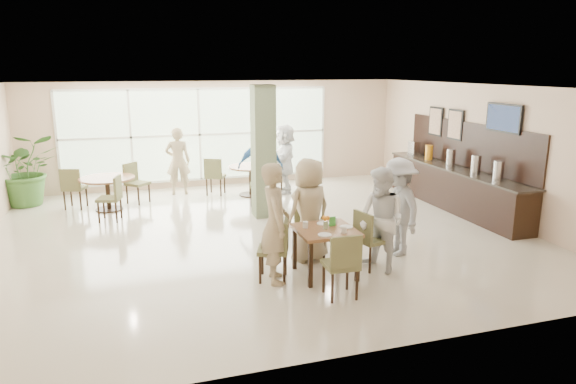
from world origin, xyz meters
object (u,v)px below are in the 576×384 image
object	(u,v)px
teen_right	(381,220)
teen_left	(275,223)
potted_plant	(26,170)
adult_a	(261,167)
adult_standing	(178,161)
teen_far	(309,210)
round_table_right	(251,173)
teen_standing	(398,207)
adult_b	(285,158)
round_table_left	(107,184)
main_table	(325,235)
buffet_counter	(455,185)

from	to	relation	value
teen_right	teen_left	bearing A→B (deg)	-112.08
potted_plant	adult_a	world-z (taller)	adult_a
potted_plant	adult_standing	size ratio (longest dim) A/B	0.98
teen_left	teen_far	distance (m)	1.03
round_table_right	potted_plant	size ratio (longest dim) A/B	0.66
potted_plant	teen_standing	bearing A→B (deg)	-39.59
round_table_right	teen_standing	xyz separation A→B (m)	(1.43, -4.84, 0.26)
adult_b	teen_far	bearing A→B (deg)	4.17
adult_standing	round_table_left	bearing A→B (deg)	38.58
teen_standing	adult_a	distance (m)	4.13
potted_plant	teen_left	xyz separation A→B (m)	(4.31, -5.96, 0.07)
main_table	teen_right	distance (m)	0.92
buffet_counter	potted_plant	distance (m)	9.87
round_table_right	adult_b	world-z (taller)	adult_b
teen_standing	round_table_left	bearing A→B (deg)	-135.04
round_table_left	adult_standing	size ratio (longest dim) A/B	0.71
adult_b	main_table	bearing A→B (deg)	5.90
round_table_left	round_table_right	distance (m)	3.41
buffet_counter	teen_right	bearing A→B (deg)	-139.46
adult_standing	adult_b	bearing A→B (deg)	174.51
teen_right	adult_b	size ratio (longest dim) A/B	0.94
round_table_right	main_table	bearing A→B (deg)	-90.91
teen_standing	main_table	bearing A→B (deg)	-74.05
adult_b	adult_standing	size ratio (longest dim) A/B	1.03
main_table	adult_standing	xyz separation A→B (m)	(-1.63, 5.99, 0.20)
main_table	teen_left	size ratio (longest dim) A/B	0.49
round_table_right	teen_standing	bearing A→B (deg)	-73.51
potted_plant	adult_b	xyz separation A→B (m)	(6.10, -0.55, 0.04)
potted_plant	adult_a	xyz separation A→B (m)	(5.20, -1.60, 0.06)
round_table_left	adult_b	world-z (taller)	adult_b
round_table_left	adult_b	size ratio (longest dim) A/B	0.69
main_table	adult_standing	bearing A→B (deg)	105.26
round_table_right	adult_b	distance (m)	0.97
main_table	teen_right	world-z (taller)	teen_right
buffet_counter	teen_standing	xyz separation A→B (m)	(-2.71, -2.27, 0.29)
teen_far	teen_right	distance (m)	1.20
teen_far	adult_standing	distance (m)	5.53
round_table_right	teen_far	bearing A→B (deg)	-91.29
teen_standing	adult_a	world-z (taller)	adult_a
main_table	round_table_right	bearing A→B (deg)	89.09
main_table	teen_left	world-z (taller)	teen_left
round_table_right	teen_right	bearing A→B (deg)	-81.49
adult_b	teen_standing	bearing A→B (deg)	22.35
teen_left	adult_standing	distance (m)	6.03
buffet_counter	teen_far	world-z (taller)	buffet_counter
teen_right	adult_b	xyz separation A→B (m)	(0.10, 5.50, 0.05)
adult_a	teen_left	bearing A→B (deg)	-85.57
teen_far	adult_standing	xyz separation A→B (m)	(-1.61, 5.29, -0.01)
buffet_counter	teen_left	distance (m)	5.74
teen_right	teen_standing	distance (m)	0.85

